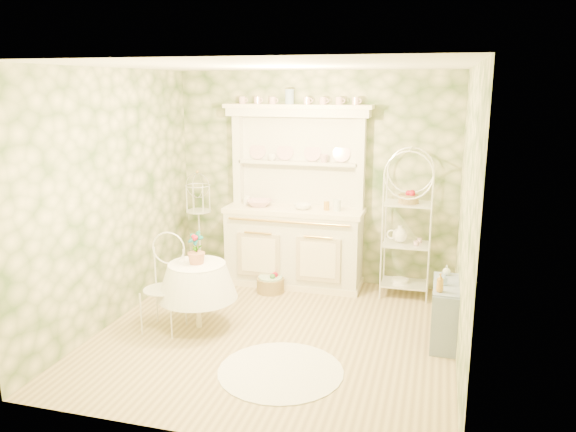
% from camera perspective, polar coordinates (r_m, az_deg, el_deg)
% --- Properties ---
extents(floor, '(3.60, 3.60, 0.00)m').
position_cam_1_polar(floor, '(5.95, -1.30, -11.93)').
color(floor, tan).
rests_on(floor, ground).
extents(ceiling, '(3.60, 3.60, 0.00)m').
position_cam_1_polar(ceiling, '(5.39, -1.46, 15.04)').
color(ceiling, white).
rests_on(ceiling, floor).
extents(wall_left, '(3.60, 3.60, 0.00)m').
position_cam_1_polar(wall_left, '(6.26, -17.36, 1.77)').
color(wall_left, beige).
rests_on(wall_left, floor).
extents(wall_right, '(3.60, 3.60, 0.00)m').
position_cam_1_polar(wall_right, '(5.30, 17.62, -0.27)').
color(wall_right, beige).
rests_on(wall_right, floor).
extents(wall_back, '(3.60, 3.60, 0.00)m').
position_cam_1_polar(wall_back, '(7.23, 2.74, 3.83)').
color(wall_back, beige).
rests_on(wall_back, floor).
extents(wall_front, '(3.60, 3.60, 0.00)m').
position_cam_1_polar(wall_front, '(3.88, -9.06, -4.64)').
color(wall_front, beige).
rests_on(wall_front, floor).
extents(kitchen_dresser, '(1.87, 0.61, 2.29)m').
position_cam_1_polar(kitchen_dresser, '(7.04, 0.63, 1.90)').
color(kitchen_dresser, white).
rests_on(kitchen_dresser, floor).
extents(bakers_rack, '(0.54, 0.39, 1.74)m').
position_cam_1_polar(bakers_rack, '(6.86, 12.00, -1.07)').
color(bakers_rack, white).
rests_on(bakers_rack, floor).
extents(side_shelf, '(0.33, 0.71, 0.59)m').
position_cam_1_polar(side_shelf, '(5.90, 15.61, -9.55)').
color(side_shelf, '#7F8EAB').
rests_on(side_shelf, floor).
extents(round_table, '(0.97, 0.97, 0.80)m').
position_cam_1_polar(round_table, '(6.03, -9.14, -7.61)').
color(round_table, white).
rests_on(round_table, floor).
extents(cafe_chair, '(0.50, 0.50, 0.96)m').
position_cam_1_polar(cafe_chair, '(6.01, -12.63, -7.02)').
color(cafe_chair, white).
rests_on(cafe_chair, floor).
extents(birdcage_stand, '(0.34, 0.34, 1.33)m').
position_cam_1_polar(birdcage_stand, '(7.50, -9.00, -1.32)').
color(birdcage_stand, white).
rests_on(birdcage_stand, floor).
extents(floor_basket, '(0.34, 0.34, 0.19)m').
position_cam_1_polar(floor_basket, '(7.05, -1.79, -6.98)').
color(floor_basket, '#967D4B').
rests_on(floor_basket, floor).
extents(lace_rug, '(1.48, 1.48, 0.01)m').
position_cam_1_polar(lace_rug, '(5.26, -0.76, -15.47)').
color(lace_rug, white).
rests_on(lace_rug, floor).
extents(bowl_floral, '(0.37, 0.37, 0.08)m').
position_cam_1_polar(bowl_floral, '(7.19, -2.92, 1.08)').
color(bowl_floral, white).
rests_on(bowl_floral, kitchen_dresser).
extents(bowl_white, '(0.25, 0.25, 0.07)m').
position_cam_1_polar(bowl_white, '(7.00, 1.50, 0.75)').
color(bowl_white, white).
rests_on(bowl_white, kitchen_dresser).
extents(cup_left, '(0.14, 0.14, 0.09)m').
position_cam_1_polar(cup_left, '(7.21, -1.64, 5.90)').
color(cup_left, white).
rests_on(cup_left, kitchen_dresser).
extents(cup_right, '(0.11, 0.11, 0.10)m').
position_cam_1_polar(cup_right, '(7.03, 3.67, 5.69)').
color(cup_right, white).
rests_on(cup_right, kitchen_dresser).
extents(potted_geranium, '(0.20, 0.16, 0.34)m').
position_cam_1_polar(potted_geranium, '(5.92, -9.30, -3.44)').
color(potted_geranium, '#3F7238').
rests_on(potted_geranium, round_table).
extents(bottle_amber, '(0.09, 0.09, 0.18)m').
position_cam_1_polar(bottle_amber, '(5.53, 15.18, -6.78)').
color(bottle_amber, '#AF7F2A').
rests_on(bottle_amber, side_shelf).
extents(bottle_blue, '(0.06, 0.06, 0.11)m').
position_cam_1_polar(bottle_blue, '(5.73, 15.58, -6.40)').
color(bottle_blue, '#819DBB').
rests_on(bottle_blue, side_shelf).
extents(bottle_glass, '(0.09, 0.09, 0.10)m').
position_cam_1_polar(bottle_glass, '(6.03, 15.80, -5.49)').
color(bottle_glass, silver).
rests_on(bottle_glass, side_shelf).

